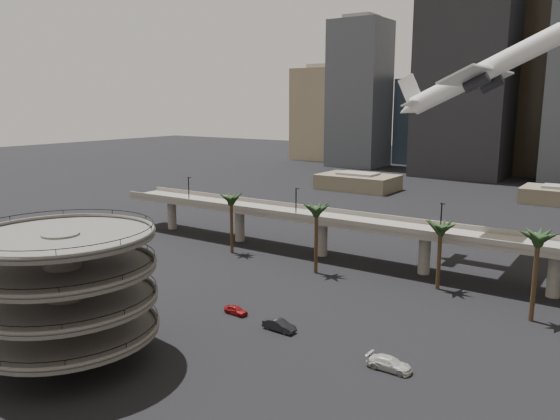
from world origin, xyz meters
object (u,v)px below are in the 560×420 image
Objects in this scene: car_a at (236,310)px; car_b at (279,325)px; overpass at (371,228)px; parking_ramp at (64,285)px; car_c at (389,363)px; airborne_jet at (482,73)px.

car_a is 0.79× the size of car_b.
car_a is (-5.44, -35.59, -6.67)m from overpass.
parking_ramp is 26.25m from car_a.
car_c is at bearing 30.74° from parking_ramp.
car_b is at bearing 53.33° from parking_ramp.
car_b is at bearing -103.84° from airborne_jet.
parking_ramp is 5.66× the size of car_a.
overpass is 36.23m from airborne_jet.
car_c is (20.85, -38.86, -6.54)m from overpass.
parking_ramp is 28.99m from car_b.
airborne_jet is at bearing 68.42° from parking_ramp.
overpass is at bearing 27.26° from car_c.
car_c is (5.15, -52.42, -36.25)m from airborne_jet.
overpass is at bearing -139.39° from airborne_jet.
airborne_jet is 63.94m from car_c.
parking_ramp is at bearing -102.43° from overpass.
overpass reaches higher than car_b.
car_b is at bearing -84.65° from overpass.
overpass is at bearing -4.95° from car_a.
car_b is (8.89, -1.30, 0.15)m from car_a.
car_a is (-21.13, -49.15, -36.39)m from airborne_jet.
parking_ramp reaches higher than overpass.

